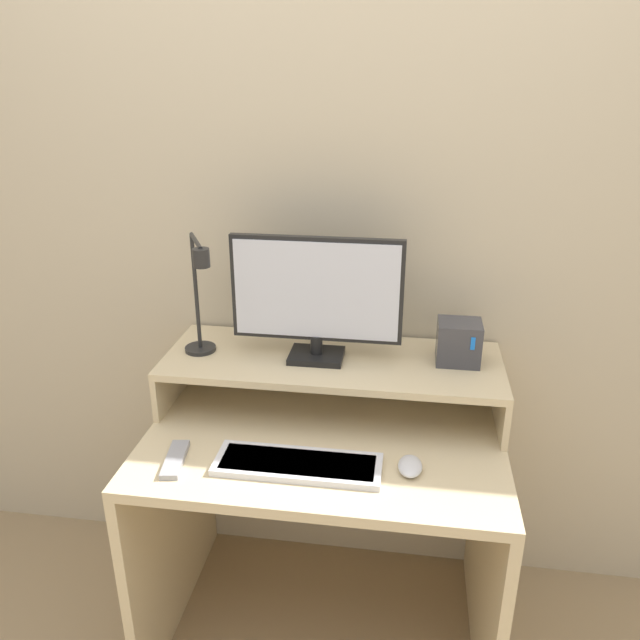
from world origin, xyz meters
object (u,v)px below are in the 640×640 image
(router_dock, at_px, (459,342))
(monitor, at_px, (316,295))
(mouse, at_px, (410,466))
(remote_control, at_px, (175,459))
(keyboard, at_px, (298,464))
(desk_lamp, at_px, (200,299))

(router_dock, bearing_deg, monitor, -174.78)
(mouse, relative_size, remote_control, 0.57)
(mouse, bearing_deg, keyboard, -174.58)
(desk_lamp, height_order, keyboard, desk_lamp)
(monitor, height_order, router_dock, monitor)
(monitor, bearing_deg, router_dock, 5.22)
(monitor, xyz_separation_m, keyboard, (0.00, -0.33, -0.35))
(desk_lamp, relative_size, router_dock, 2.94)
(desk_lamp, distance_m, keyboard, 0.55)
(router_dock, distance_m, remote_control, 0.87)
(monitor, relative_size, mouse, 5.26)
(router_dock, relative_size, mouse, 1.33)
(keyboard, distance_m, mouse, 0.29)
(monitor, xyz_separation_m, mouse, (0.29, -0.30, -0.34))
(desk_lamp, height_order, remote_control, desk_lamp)
(keyboard, height_order, mouse, mouse)
(keyboard, bearing_deg, router_dock, 41.65)
(mouse, height_order, remote_control, mouse)
(desk_lamp, height_order, mouse, desk_lamp)
(monitor, bearing_deg, remote_control, -132.43)
(mouse, bearing_deg, monitor, 133.80)
(monitor, height_order, keyboard, monitor)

